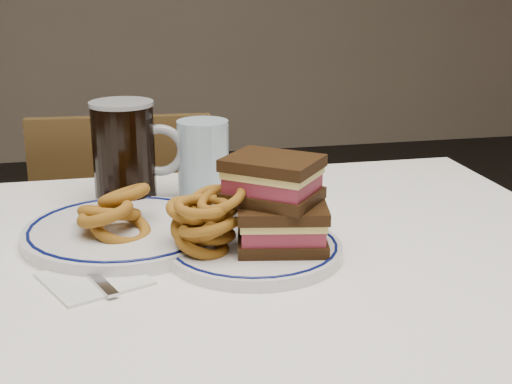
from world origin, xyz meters
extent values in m
cube|color=white|center=(0.00, 0.00, 0.73)|extent=(1.26, 0.86, 0.03)
cylinder|color=#4B3518|center=(0.54, 0.34, 0.35)|extent=(0.06, 0.06, 0.71)
cube|color=white|center=(0.00, 0.43, 0.65)|extent=(1.26, 0.01, 0.17)
cube|color=#4B3518|center=(-0.01, 0.78, 0.39)|extent=(0.41, 0.41, 0.04)
cylinder|color=#4B3518|center=(0.16, 0.93, 0.19)|extent=(0.03, 0.03, 0.37)
cylinder|color=#4B3518|center=(0.14, 0.60, 0.19)|extent=(0.03, 0.03, 0.37)
cylinder|color=#4B3518|center=(-0.16, 0.96, 0.19)|extent=(0.03, 0.03, 0.37)
cube|color=#4B3518|center=(-0.03, 0.61, 0.62)|extent=(0.38, 0.06, 0.42)
cylinder|color=silver|center=(0.13, 0.00, 0.76)|extent=(0.24, 0.24, 0.02)
torus|color=#0A1250|center=(0.13, 0.00, 0.77)|extent=(0.23, 0.23, 0.00)
cube|color=black|center=(0.16, -0.02, 0.77)|extent=(0.13, 0.11, 0.02)
cube|color=#9C2D3F|center=(0.16, -0.02, 0.79)|extent=(0.12, 0.10, 0.02)
cube|color=#EAD068|center=(0.16, -0.02, 0.81)|extent=(0.13, 0.11, 0.01)
cube|color=black|center=(0.16, -0.02, 0.82)|extent=(0.13, 0.11, 0.02)
cube|color=black|center=(0.15, 0.00, 0.83)|extent=(0.15, 0.15, 0.02)
cube|color=#9C2D3F|center=(0.15, 0.00, 0.85)|extent=(0.14, 0.13, 0.02)
cube|color=#EAD068|center=(0.15, 0.00, 0.87)|extent=(0.14, 0.14, 0.01)
cube|color=black|center=(0.15, 0.00, 0.88)|extent=(0.15, 0.15, 0.02)
torus|color=brown|center=(0.06, -0.01, 0.78)|extent=(0.08, 0.08, 0.05)
torus|color=brown|center=(0.07, 0.00, 0.78)|extent=(0.07, 0.07, 0.02)
torus|color=brown|center=(0.08, -0.01, 0.79)|extent=(0.08, 0.07, 0.06)
torus|color=brown|center=(0.05, 0.00, 0.80)|extent=(0.08, 0.07, 0.07)
torus|color=brown|center=(0.06, -0.02, 0.81)|extent=(0.08, 0.08, 0.04)
torus|color=brown|center=(0.05, 0.02, 0.82)|extent=(0.07, 0.07, 0.04)
torus|color=brown|center=(0.08, 0.01, 0.82)|extent=(0.08, 0.07, 0.05)
torus|color=brown|center=(0.06, -0.02, 0.83)|extent=(0.07, 0.07, 0.02)
torus|color=brown|center=(0.08, -0.01, 0.84)|extent=(0.07, 0.07, 0.04)
cylinder|color=white|center=(0.11, 0.10, 0.78)|extent=(0.06, 0.06, 0.03)
cylinder|color=#800302|center=(0.11, 0.10, 0.79)|extent=(0.05, 0.05, 0.01)
cylinder|color=black|center=(-0.03, 0.26, 0.83)|extent=(0.10, 0.10, 0.17)
cylinder|color=#9499A1|center=(-0.03, 0.26, 0.92)|extent=(0.10, 0.10, 0.01)
torus|color=#9499A1|center=(0.03, 0.26, 0.84)|extent=(0.09, 0.03, 0.09)
cylinder|color=#A5C5D5|center=(0.10, 0.26, 0.82)|extent=(0.09, 0.09, 0.13)
cylinder|color=silver|center=(-0.04, 0.10, 0.76)|extent=(0.29, 0.29, 0.02)
torus|color=#0A1250|center=(-0.04, 0.10, 0.77)|extent=(0.27, 0.27, 0.01)
torus|color=brown|center=(-0.04, 0.07, 0.78)|extent=(0.10, 0.09, 0.06)
torus|color=brown|center=(-0.06, 0.11, 0.79)|extent=(0.10, 0.09, 0.05)
torus|color=brown|center=(-0.06, 0.08, 0.80)|extent=(0.08, 0.08, 0.05)
torus|color=brown|center=(-0.04, 0.12, 0.81)|extent=(0.08, 0.08, 0.05)
cube|color=white|center=(-0.08, -0.04, 0.75)|extent=(0.15, 0.15, 0.00)
cube|color=#B8B7BC|center=(-0.08, -0.04, 0.76)|extent=(0.06, 0.13, 0.00)
cube|color=#B8B7BC|center=(-0.11, 0.03, 0.76)|extent=(0.03, 0.04, 0.00)
camera|label=1|loc=(-0.06, -0.88, 1.12)|focal=50.00mm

